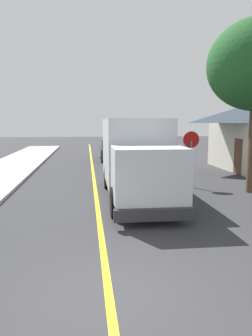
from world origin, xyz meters
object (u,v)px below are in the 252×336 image
(box_truck, at_px, (136,155))
(parked_car_near, at_px, (132,159))
(parked_car_mid, at_px, (112,151))
(stop_sign, at_px, (191,148))

(box_truck, height_order, parked_car_near, box_truck)
(parked_car_near, height_order, parked_car_mid, same)
(parked_car_near, xyz_separation_m, stop_sign, (2.10, -4.83, 1.06))
(box_truck, bearing_deg, parked_car_mid, 89.96)
(box_truck, height_order, stop_sign, box_truck)
(parked_car_near, bearing_deg, stop_sign, -66.49)
(parked_car_mid, xyz_separation_m, stop_sign, (2.88, -10.74, 1.06))
(box_truck, xyz_separation_m, stop_sign, (2.89, 1.80, 0.09))
(box_truck, bearing_deg, parked_car_near, 83.16)
(parked_car_near, relative_size, stop_sign, 1.69)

